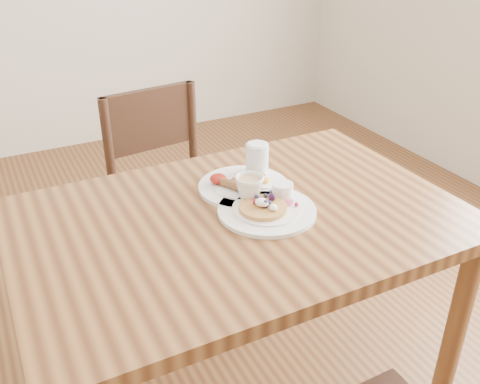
{
  "coord_description": "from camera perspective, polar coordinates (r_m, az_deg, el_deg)",
  "views": [
    {
      "loc": [
        -0.57,
        -1.11,
        1.49
      ],
      "look_at": [
        0.0,
        0.0,
        0.82
      ],
      "focal_mm": 40.0,
      "sensor_mm": 36.0,
      "label": 1
    }
  ],
  "objects": [
    {
      "name": "dining_table",
      "position": [
        1.5,
        0.0,
        -5.67
      ],
      "size": [
        1.2,
        0.8,
        0.75
      ],
      "color": "brown",
      "rests_on": "ground"
    },
    {
      "name": "chair_far",
      "position": [
        2.11,
        -7.46,
        -0.22
      ],
      "size": [
        0.47,
        0.47,
        0.88
      ],
      "rotation": [
        0.0,
        0.0,
        3.26
      ],
      "color": "#361D13",
      "rests_on": "ground"
    },
    {
      "name": "pancake_plate",
      "position": [
        1.46,
        3.01,
        -1.64
      ],
      "size": [
        0.27,
        0.27,
        0.06
      ],
      "color": "white",
      "rests_on": "dining_table"
    },
    {
      "name": "breakfast_plate",
      "position": [
        1.57,
        0.31,
        0.68
      ],
      "size": [
        0.27,
        0.27,
        0.04
      ],
      "color": "white",
      "rests_on": "dining_table"
    },
    {
      "name": "teacup_saucer",
      "position": [
        1.49,
        1.01,
        0.06
      ],
      "size": [
        0.14,
        0.14,
        0.08
      ],
      "color": "white",
      "rests_on": "dining_table"
    },
    {
      "name": "water_glass",
      "position": [
        1.63,
        1.83,
        3.38
      ],
      "size": [
        0.07,
        0.07,
        0.11
      ],
      "primitive_type": "cylinder",
      "color": "silver",
      "rests_on": "dining_table"
    }
  ]
}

